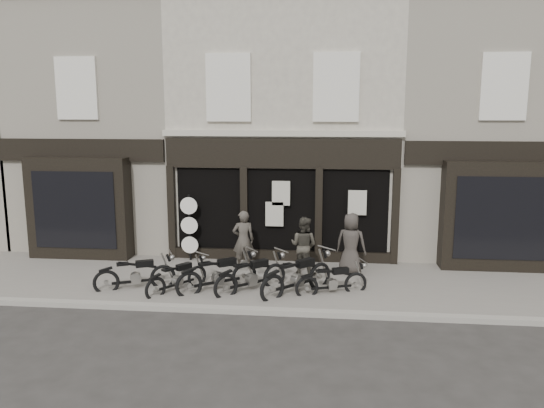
# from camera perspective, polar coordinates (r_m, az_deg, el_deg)

# --- Properties ---
(ground_plane) EXTENTS (90.00, 90.00, 0.00)m
(ground_plane) POSITION_cam_1_polar(r_m,az_deg,el_deg) (13.94, -0.04, -9.83)
(ground_plane) COLOR #2D2B28
(ground_plane) RESTS_ON ground
(pavement) EXTENTS (30.00, 4.20, 0.12)m
(pavement) POSITION_cam_1_polar(r_m,az_deg,el_deg) (14.76, 0.32, -8.42)
(pavement) COLOR slate
(pavement) RESTS_ON ground_plane
(kerb) EXTENTS (30.00, 0.25, 0.13)m
(kerb) POSITION_cam_1_polar(r_m,az_deg,el_deg) (12.75, -0.62, -11.47)
(kerb) COLOR gray
(kerb) RESTS_ON ground_plane
(central_building) EXTENTS (7.30, 6.22, 8.34)m
(central_building) POSITION_cam_1_polar(r_m,az_deg,el_deg) (19.04, 1.80, 8.10)
(central_building) COLOR beige
(central_building) RESTS_ON ground
(neighbour_left) EXTENTS (5.60, 6.73, 8.34)m
(neighbour_left) POSITION_cam_1_polar(r_m,az_deg,el_deg) (20.44, -16.44, 7.72)
(neighbour_left) COLOR gray
(neighbour_left) RESTS_ON ground
(neighbour_right) EXTENTS (5.60, 6.73, 8.34)m
(neighbour_right) POSITION_cam_1_polar(r_m,az_deg,el_deg) (19.59, 20.82, 7.39)
(neighbour_right) COLOR gray
(neighbour_right) RESTS_ON ground
(motorcycle_0) EXTENTS (1.99, 1.14, 1.02)m
(motorcycle_0) POSITION_cam_1_polar(r_m,az_deg,el_deg) (14.53, -14.41, -7.63)
(motorcycle_0) COLOR black
(motorcycle_0) RESTS_ON ground
(motorcycle_1) EXTENTS (1.37, 1.68, 0.94)m
(motorcycle_1) POSITION_cam_1_polar(r_m,az_deg,el_deg) (14.16, -10.11, -8.07)
(motorcycle_1) COLOR black
(motorcycle_1) RESTS_ON ground
(motorcycle_2) EXTENTS (2.00, 1.56, 1.10)m
(motorcycle_2) POSITION_cam_1_polar(r_m,az_deg,el_deg) (14.02, -5.80, -7.87)
(motorcycle_2) COLOR black
(motorcycle_2) RESTS_ON ground
(motorcycle_3) EXTENTS (1.81, 1.66, 1.06)m
(motorcycle_3) POSITION_cam_1_polar(r_m,az_deg,el_deg) (13.92, -2.19, -8.02)
(motorcycle_3) COLOR black
(motorcycle_3) RESTS_ON ground
(motorcycle_4) EXTENTS (1.88, 1.86, 1.14)m
(motorcycle_4) POSITION_cam_1_polar(r_m,az_deg,el_deg) (13.78, 2.78, -8.09)
(motorcycle_4) COLOR black
(motorcycle_4) RESTS_ON ground
(motorcycle_5) EXTENTS (1.86, 0.92, 0.93)m
(motorcycle_5) POSITION_cam_1_polar(r_m,az_deg,el_deg) (13.80, 6.52, -8.48)
(motorcycle_5) COLOR black
(motorcycle_5) RESTS_ON ground
(man_left) EXTENTS (0.72, 0.56, 1.75)m
(man_left) POSITION_cam_1_polar(r_m,az_deg,el_deg) (15.55, -3.10, -3.88)
(man_left) COLOR #454038
(man_left) RESTS_ON pavement
(man_centre) EXTENTS (0.99, 0.89, 1.66)m
(man_centre) POSITION_cam_1_polar(r_m,az_deg,el_deg) (15.12, 3.42, -4.47)
(man_centre) COLOR #3D3931
(man_centre) RESTS_ON pavement
(man_right) EXTENTS (0.98, 0.76, 1.76)m
(man_right) POSITION_cam_1_polar(r_m,az_deg,el_deg) (15.25, 8.49, -4.23)
(man_right) COLOR #393430
(man_right) RESTS_ON pavement
(advert_sign_post) EXTENTS (0.53, 0.34, 2.18)m
(advert_sign_post) POSITION_cam_1_polar(r_m,az_deg,el_deg) (16.59, -8.85, -2.85)
(advert_sign_post) COLOR black
(advert_sign_post) RESTS_ON ground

